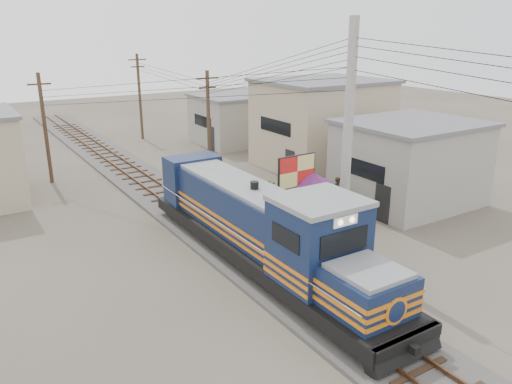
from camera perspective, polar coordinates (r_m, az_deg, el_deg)
ground at (r=20.85m, az=1.43°, el=-8.99°), size 120.00×120.00×0.00m
ballast at (r=29.01m, az=-9.56°, el=-1.11°), size 3.60×70.00×0.16m
track at (r=28.95m, az=-9.58°, el=-0.77°), size 1.15×70.00×0.12m
locomotive at (r=20.51m, az=0.69°, el=-4.19°), size 2.90×15.78×3.91m
utility_pole_main at (r=20.84m, az=10.39°, el=5.35°), size 0.40×0.40×10.00m
wooden_pole_mid at (r=33.46m, az=-5.44°, el=8.00°), size 1.60×0.24×7.00m
wooden_pole_far at (r=46.32m, az=-13.15°, el=10.72°), size 1.60×0.24×7.50m
wooden_pole_left at (r=34.34m, az=-22.99°, el=6.91°), size 1.60×0.24×7.00m
power_lines at (r=26.07m, az=-9.39°, el=13.62°), size 9.65×19.00×3.30m
shophouse_front at (r=29.44m, az=17.10°, el=3.26°), size 7.35×6.30×4.70m
shophouse_mid at (r=36.25m, az=7.50°, el=7.79°), size 8.40×7.35×6.20m
shophouse_back at (r=43.70m, az=-2.54°, el=8.33°), size 6.30×6.30×4.20m
billboard at (r=25.19m, az=4.67°, el=2.19°), size 2.30×0.22×3.54m
market_umbrella at (r=25.94m, az=6.24°, el=1.68°), size 2.95×2.95×2.51m
vendor at (r=28.40m, az=9.15°, el=0.09°), size 0.70×0.57×1.66m
plant_nursery at (r=26.70m, az=6.36°, el=-1.75°), size 3.23×3.03×1.09m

